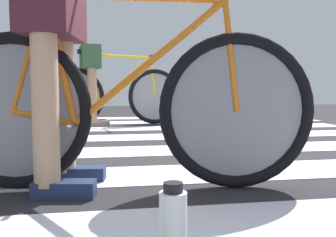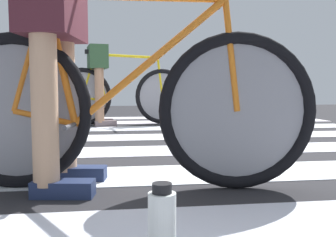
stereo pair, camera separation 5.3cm
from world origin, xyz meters
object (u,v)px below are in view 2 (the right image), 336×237
cyclist_2_of_2 (98,74)px  bicycle_2_of_2 (123,94)px  bicycle_1_of_2 (124,105)px  cyclist_1_of_2 (55,52)px  water_bottle (162,234)px

cyclist_2_of_2 → bicycle_2_of_2: bearing=0.0°
bicycle_1_of_2 → cyclist_2_of_2: bearing=103.6°
bicycle_1_of_2 → cyclist_1_of_2: size_ratio=1.79×
bicycle_2_of_2 → cyclist_2_of_2: 0.40m
cyclist_1_of_2 → water_bottle: size_ratio=4.07×
water_bottle → cyclist_1_of_2: bearing=113.7°
cyclist_2_of_2 → bicycle_1_of_2: bearing=-94.1°
bicycle_2_of_2 → cyclist_1_of_2: bearing=-106.0°
bicycle_1_of_2 → cyclist_2_of_2: (-0.28, 2.94, 0.25)m
bicycle_2_of_2 → water_bottle: bicycle_2_of_2 is taller
cyclist_1_of_2 → bicycle_2_of_2: 2.98m
bicycle_1_of_2 → cyclist_1_of_2: bearing=180.0°
cyclist_2_of_2 → water_bottle: (0.35, -3.77, -0.53)m
cyclist_1_of_2 → bicycle_1_of_2: bearing=-0.0°
cyclist_2_of_2 → water_bottle: size_ratio=4.16×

